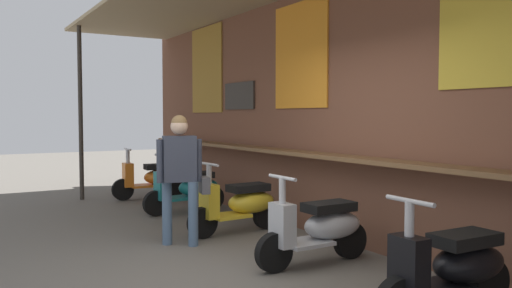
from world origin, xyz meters
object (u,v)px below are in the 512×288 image
Objects in this scene: scooter_yellow at (241,204)px; scooter_black at (454,268)px; scooter_orange at (153,178)px; scooter_silver at (320,228)px; shopper_with_handbag at (181,168)px; scooter_teal at (189,189)px.

scooter_black is (3.38, 0.00, 0.00)m from scooter_yellow.
scooter_yellow and scooter_black have the same top height.
scooter_orange is 1.00× the size of scooter_silver.
scooter_yellow is 0.89× the size of shopper_with_handbag.
scooter_silver is at bearing 94.43° from scooter_orange.
scooter_silver is at bearing -134.06° from shopper_with_handbag.
scooter_orange is 3.39m from scooter_yellow.
scooter_black is (6.77, 0.00, 0.00)m from scooter_orange.
scooter_black is at bearing 88.23° from scooter_teal.
scooter_yellow is (1.70, -0.00, 0.00)m from scooter_teal.
scooter_orange is 1.00× the size of scooter_black.
scooter_teal is at bearing -12.61° from shopper_with_handbag.
scooter_silver is 0.89× the size of shopper_with_handbag.
scooter_teal is 5.08m from scooter_black.
scooter_teal and scooter_yellow have the same top height.
scooter_yellow is 1.70m from scooter_silver.
scooter_black is 3.36m from shopper_with_handbag.
scooter_teal is 1.70m from scooter_yellow.
scooter_black is at bearing 87.40° from scooter_yellow.
scooter_orange is 3.76m from shopper_with_handbag.
scooter_yellow is 1.00× the size of scooter_black.
scooter_yellow is at bearing 94.43° from scooter_orange.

